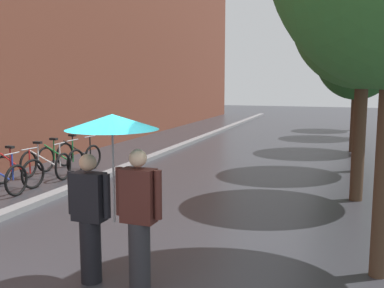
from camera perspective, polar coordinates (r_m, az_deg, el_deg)
kerb_strip at (r=15.60m, az=-3.18°, el=-0.89°), size 0.30×36.00×0.12m
street_tree_1 at (r=9.86m, az=21.17°, el=14.79°), size 2.87×2.87×5.19m
street_tree_2 at (r=13.09m, az=21.15°, el=14.72°), size 2.74×2.74×5.83m
street_tree_3 at (r=16.66m, az=20.32°, el=10.89°), size 2.88×2.88×5.09m
street_tree_4 at (r=20.82m, az=20.39°, el=10.13°), size 2.63×2.63×4.94m
street_tree_5 at (r=24.08m, az=20.77°, el=10.65°), size 2.41×2.41×5.11m
parked_bicycle_1 at (r=11.38m, az=-21.35°, el=-3.19°), size 1.17×0.85×0.96m
parked_bicycle_2 at (r=11.99m, az=-18.14°, el=-2.48°), size 1.11×0.74×0.96m
parked_bicycle_3 at (r=12.57m, az=-16.40°, el=-1.93°), size 1.14×0.80×0.96m
parked_bicycle_4 at (r=13.27m, az=-14.24°, el=-1.34°), size 1.16×0.82×0.96m
couple_under_umbrella at (r=5.39m, az=-9.96°, el=-3.88°), size 1.27×1.10×2.11m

